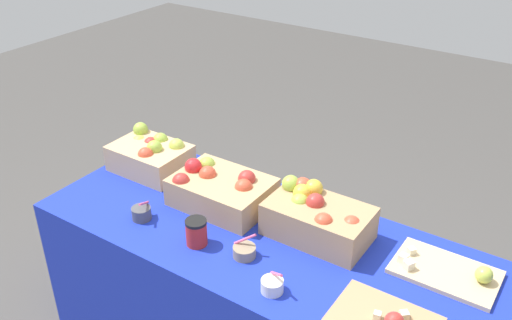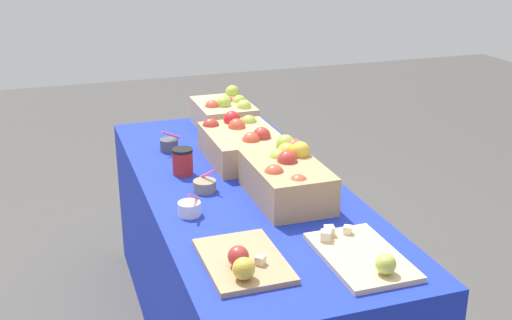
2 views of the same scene
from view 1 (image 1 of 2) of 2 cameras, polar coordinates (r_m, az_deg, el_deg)
table at (r=2.53m, az=0.54°, el=-14.23°), size 1.90×0.76×0.74m
apple_crate_left at (r=2.75m, az=-10.61°, el=0.49°), size 0.36×0.26×0.18m
apple_crate_middle at (r=2.45m, az=-3.66°, el=-2.93°), size 0.41×0.30×0.18m
apple_crate_right at (r=2.26m, az=6.13°, el=-5.68°), size 0.41×0.25×0.20m
cutting_board_back at (r=2.20m, az=18.91°, el=-10.67°), size 0.37×0.23×0.08m
sample_bowl_near at (r=2.17m, az=-1.18°, el=-9.23°), size 0.09×0.09×0.10m
sample_bowl_mid at (r=2.41m, az=-11.53°, el=-5.28°), size 0.08×0.09×0.11m
sample_bowl_far at (r=2.02m, az=1.66°, el=-12.59°), size 0.09×0.08×0.10m
coffee_cup at (r=2.22m, az=-6.06°, el=-7.29°), size 0.09×0.09×0.11m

